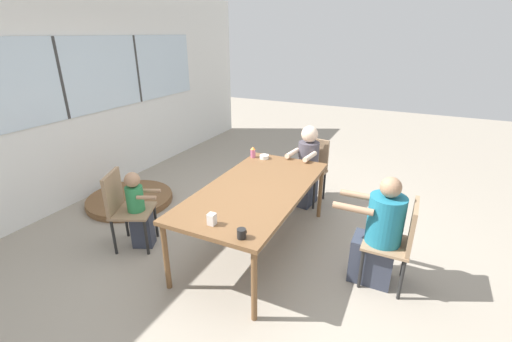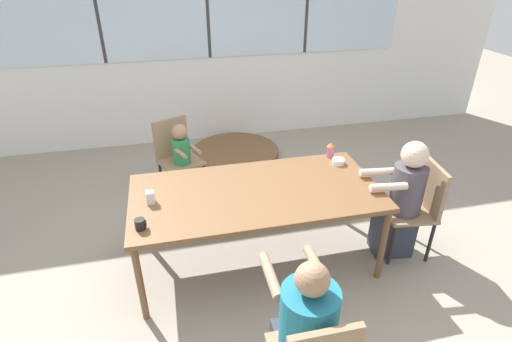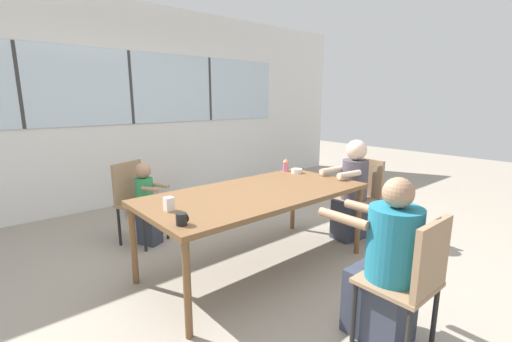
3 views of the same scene
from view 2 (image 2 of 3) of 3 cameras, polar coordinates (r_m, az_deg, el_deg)
The scene contains 13 objects.
ground_plane at distance 3.60m, azimuth 0.00°, elevation -12.47°, with size 16.00×16.00×0.00m, color gray.
wall_back_with_windows at distance 5.45m, azimuth -6.80°, elevation 18.69°, with size 8.40×0.08×2.80m.
dining_table at distance 3.20m, azimuth 0.00°, elevation -3.58°, with size 1.97×0.97×0.71m.
chair_for_woman_green_shirt at distance 3.67m, azimuth 22.30°, elevation -4.16°, with size 0.45×0.45×0.85m.
chair_for_toddler at distance 4.32m, azimuth -11.37°, elevation 2.72°, with size 0.53×0.53×0.85m.
person_woman_green_shirt at distance 3.60m, azimuth 19.98°, elevation -4.43°, with size 0.53×0.34×1.08m.
person_man_blue_shirt at distance 2.45m, azimuth 6.89°, elevation -22.85°, with size 0.34×0.60×1.06m.
person_toddler at distance 4.24m, azimuth -10.28°, elevation 0.86°, with size 0.30×0.37×0.86m.
coffee_mug at distance 2.85m, azimuth -16.18°, elevation -7.30°, with size 0.08×0.07×0.08m.
sippy_cup at distance 3.72m, azimuth 10.58°, elevation 3.01°, with size 0.07×0.07×0.14m.
milk_carton_small at distance 3.10m, azimuth -14.84°, elevation -3.66°, with size 0.06×0.06×0.10m.
bowl_white_shallow at distance 3.63m, azimuth 11.67°, elevation 1.35°, with size 0.11×0.11×0.05m.
folded_table_stack at distance 5.26m, azimuth -2.96°, elevation 2.62°, with size 1.14×1.14×0.09m.
Camera 2 is at (-0.61, -2.62, 2.39)m, focal length 28.00 mm.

